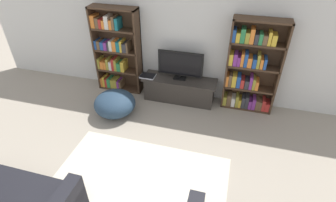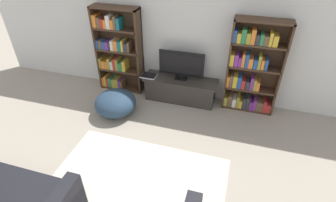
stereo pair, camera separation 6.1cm
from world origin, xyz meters
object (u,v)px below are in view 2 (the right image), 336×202
object	(u,v)px
laptop	(149,76)
television	(181,65)
bookshelf_left	(117,50)
tv_stand	(180,89)
beanbag_ottoman	(116,103)
bookshelf_right	(251,70)

from	to	relation	value
laptop	television	bearing A→B (deg)	7.89
bookshelf_left	laptop	size ratio (longest dim) A/B	5.85
tv_stand	beanbag_ottoman	xyz separation A→B (m)	(-1.08, -0.80, -0.01)
bookshelf_right	beanbag_ottoman	distance (m)	2.63
television	beanbag_ottoman	world-z (taller)	television
television	beanbag_ottoman	size ratio (longest dim) A/B	1.14
bookshelf_left	television	distance (m)	1.41
tv_stand	television	distance (m)	0.55
beanbag_ottoman	television	bearing A→B (deg)	37.56
tv_stand	television	bearing A→B (deg)	90.00
bookshelf_left	television	xyz separation A→B (m)	(1.40, -0.09, -0.08)
tv_stand	beanbag_ottoman	world-z (taller)	tv_stand
tv_stand	bookshelf_left	bearing A→B (deg)	175.16
tv_stand	laptop	xyz separation A→B (m)	(-0.65, -0.07, 0.25)
laptop	bookshelf_right	bearing A→B (deg)	5.27
bookshelf_right	television	bearing A→B (deg)	-176.04
laptop	beanbag_ottoman	xyz separation A→B (m)	(-0.42, -0.74, -0.27)
bookshelf_right	television	size ratio (longest dim) A/B	2.00
television	laptop	size ratio (longest dim) A/B	2.92
laptop	beanbag_ottoman	size ratio (longest dim) A/B	0.39
bookshelf_right	tv_stand	bearing A→B (deg)	-174.97
television	bookshelf_right	bearing A→B (deg)	3.96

